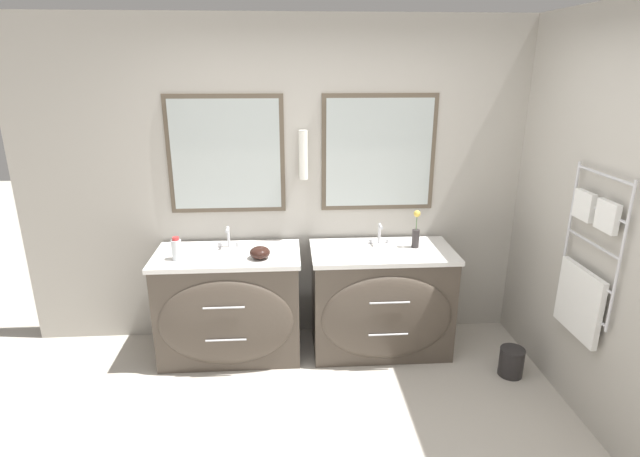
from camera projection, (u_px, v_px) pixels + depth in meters
name	position (u px, v px, depth m)	size (l,w,h in m)	color
wall_back	(322.00, 184.00, 4.04)	(4.84, 0.15, 2.60)	#B2ADA3
wall_right	(587.00, 217.00, 3.23)	(0.13, 3.57, 2.60)	#B2ADA3
vanity_left	(230.00, 306.00, 3.91)	(1.12, 0.65, 0.86)	#4C4238
vanity_right	(381.00, 301.00, 3.98)	(1.12, 0.65, 0.86)	#4C4238
faucet_left	(228.00, 238.00, 3.92)	(0.17, 0.11, 0.17)	silver
faucet_right	(380.00, 234.00, 4.00)	(0.17, 0.11, 0.17)	silver
toiletry_bottle	(177.00, 249.00, 3.67)	(0.07, 0.07, 0.17)	silver
amenity_bowl	(260.00, 253.00, 3.70)	(0.15, 0.15, 0.09)	black
flower_vase	(416.00, 233.00, 3.90)	(0.06, 0.06, 0.30)	#332D2D
waste_bin	(511.00, 361.00, 3.74)	(0.18, 0.18, 0.22)	#282626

